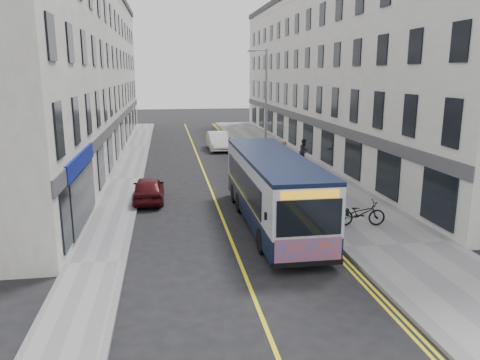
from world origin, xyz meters
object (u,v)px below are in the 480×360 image
object	(u,v)px
bicycle	(361,213)
car_maroon	(149,189)
pedestrian_near	(284,156)
pedestrian_far	(304,151)
streetlamp	(265,105)
car_white	(218,141)
city_bus	(272,187)

from	to	relation	value
bicycle	car_maroon	xyz separation A→B (m)	(-9.04, 5.81, -0.01)
pedestrian_near	pedestrian_far	world-z (taller)	pedestrian_near
bicycle	pedestrian_near	world-z (taller)	pedestrian_near
pedestrian_near	pedestrian_far	xyz separation A→B (m)	(2.07, 2.39, -0.12)
bicycle	pedestrian_far	size ratio (longest dim) A/B	1.19
car_maroon	pedestrian_far	bearing A→B (deg)	-142.61
streetlamp	car_white	xyz separation A→B (m)	(-2.21, 8.75, -3.62)
city_bus	car_white	size ratio (longest dim) A/B	2.28
streetlamp	car_white	world-z (taller)	streetlamp
pedestrian_far	car_maroon	distance (m)	13.49
bicycle	car_white	bearing A→B (deg)	15.66
streetlamp	pedestrian_far	xyz separation A→B (m)	(3.14, 1.07, -3.38)
car_white	bicycle	bearing A→B (deg)	-81.03
streetlamp	pedestrian_near	size ratio (longest dim) A/B	4.01
city_bus	car_maroon	bearing A→B (deg)	138.87
pedestrian_near	pedestrian_far	distance (m)	3.16
streetlamp	car_white	size ratio (longest dim) A/B	1.72
pedestrian_far	car_white	size ratio (longest dim) A/B	0.38
car_white	pedestrian_near	bearing A→B (deg)	-72.62
city_bus	bicycle	xyz separation A→B (m)	(3.62, -1.07, -1.02)
city_bus	pedestrian_far	size ratio (longest dim) A/B	6.03
city_bus	bicycle	size ratio (longest dim) A/B	5.08
streetlamp	car_maroon	distance (m)	11.04
city_bus	bicycle	bearing A→B (deg)	-16.48
streetlamp	pedestrian_far	size ratio (longest dim) A/B	4.55
city_bus	car_maroon	distance (m)	7.27
pedestrian_far	car_maroon	world-z (taller)	pedestrian_far
bicycle	car_white	world-z (taller)	car_white
city_bus	pedestrian_near	bearing A→B (deg)	73.00
city_bus	car_white	xyz separation A→B (m)	(-0.06, 20.61, -0.92)
car_white	city_bus	bearing A→B (deg)	-90.49
city_bus	pedestrian_near	distance (m)	11.03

